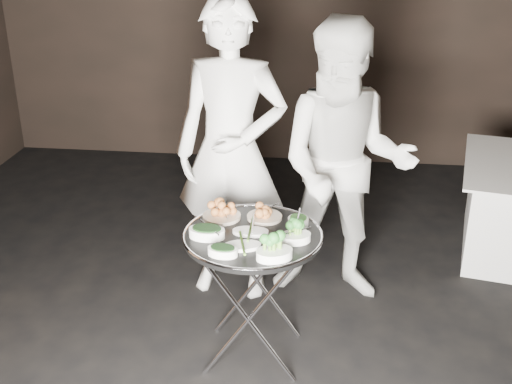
# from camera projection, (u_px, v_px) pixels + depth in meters

# --- Properties ---
(wall_back) EXTENTS (6.00, 0.05, 3.00)m
(wall_back) POSITION_uv_depth(u_px,v_px,m) (309.00, 7.00, 5.98)
(wall_back) COLOR black
(wall_back) RESTS_ON floor
(tray_stand) EXTENTS (0.51, 0.44, 0.76)m
(tray_stand) POSITION_uv_depth(u_px,v_px,m) (253.00, 291.00, 3.50)
(tray_stand) COLOR silver
(tray_stand) RESTS_ON floor
(serving_tray) EXTENTS (0.74, 0.74, 0.04)m
(serving_tray) POSITION_uv_depth(u_px,v_px,m) (253.00, 236.00, 3.36)
(serving_tray) COLOR black
(serving_tray) RESTS_ON tray_stand
(potato_plate_a) EXTENTS (0.21, 0.21, 0.08)m
(potato_plate_a) POSITION_uv_depth(u_px,v_px,m) (222.00, 212.00, 3.53)
(potato_plate_a) COLOR beige
(potato_plate_a) RESTS_ON serving_tray
(potato_plate_b) EXTENTS (0.19, 0.19, 0.07)m
(potato_plate_b) POSITION_uv_depth(u_px,v_px,m) (265.00, 213.00, 3.52)
(potato_plate_b) COLOR beige
(potato_plate_b) RESTS_ON serving_tray
(greens_bowl) EXTENTS (0.11, 0.11, 0.06)m
(greens_bowl) POSITION_uv_depth(u_px,v_px,m) (298.00, 220.00, 3.45)
(greens_bowl) COLOR white
(greens_bowl) RESTS_ON serving_tray
(asparagus_plate_a) EXTENTS (0.19, 0.11, 0.04)m
(asparagus_plate_a) POSITION_uv_depth(u_px,v_px,m) (251.00, 230.00, 3.36)
(asparagus_plate_a) COLOR white
(asparagus_plate_a) RESTS_ON serving_tray
(asparagus_plate_b) EXTENTS (0.21, 0.15, 0.04)m
(asparagus_plate_b) POSITION_uv_depth(u_px,v_px,m) (242.00, 245.00, 3.22)
(asparagus_plate_b) COLOR white
(asparagus_plate_b) RESTS_ON serving_tray
(spinach_bowl_a) EXTENTS (0.20, 0.13, 0.08)m
(spinach_bowl_a) POSITION_uv_depth(u_px,v_px,m) (207.00, 231.00, 3.31)
(spinach_bowl_a) COLOR white
(spinach_bowl_a) RESTS_ON serving_tray
(spinach_bowl_b) EXTENTS (0.16, 0.12, 0.06)m
(spinach_bowl_b) POSITION_uv_depth(u_px,v_px,m) (223.00, 250.00, 3.15)
(spinach_bowl_b) COLOR white
(spinach_bowl_b) RESTS_ON serving_tray
(broccoli_bowl_a) EXTENTS (0.19, 0.17, 0.07)m
(broccoli_bowl_a) POSITION_uv_depth(u_px,v_px,m) (296.00, 236.00, 3.28)
(broccoli_bowl_a) COLOR white
(broccoli_bowl_a) RESTS_ON serving_tray
(broccoli_bowl_b) EXTENTS (0.22, 0.19, 0.08)m
(broccoli_bowl_b) POSITION_uv_depth(u_px,v_px,m) (274.00, 252.00, 3.12)
(broccoli_bowl_b) COLOR white
(broccoli_bowl_b) RESTS_ON serving_tray
(serving_utensils) EXTENTS (0.59, 0.43, 0.01)m
(serving_utensils) POSITION_uv_depth(u_px,v_px,m) (257.00, 220.00, 3.40)
(serving_utensils) COLOR silver
(serving_utensils) RESTS_ON serving_tray
(waiter_left) EXTENTS (0.74, 0.52, 1.92)m
(waiter_left) POSITION_uv_depth(u_px,v_px,m) (231.00, 153.00, 3.96)
(waiter_left) COLOR silver
(waiter_left) RESTS_ON floor
(waiter_right) EXTENTS (0.91, 0.73, 1.79)m
(waiter_right) POSITION_uv_depth(u_px,v_px,m) (345.00, 166.00, 3.92)
(waiter_right) COLOR silver
(waiter_right) RESTS_ON floor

